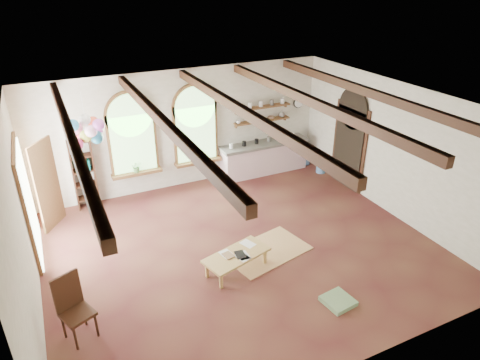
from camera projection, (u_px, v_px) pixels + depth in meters
floor at (241, 248)px, 9.29m from camera, size 8.00×8.00×0.00m
ceiling_beams at (241, 110)px, 7.91m from camera, size 6.20×6.80×0.18m
window_left at (132, 137)px, 10.79m from camera, size 1.30×0.28×2.20m
window_right at (196, 127)px, 11.45m from camera, size 1.30×0.28×2.20m
left_doorway at (28, 204)px, 8.71m from camera, size 0.10×1.90×2.50m
right_doorway at (348, 148)px, 11.54m from camera, size 0.10×1.30×2.40m
kitchen_counter at (264, 157)px, 12.55m from camera, size 2.68×0.62×0.94m
wall_shelf_lower at (262, 121)px, 12.22m from camera, size 1.70×0.24×0.04m
wall_shelf_upper at (262, 107)px, 12.05m from camera, size 1.70×0.24×0.04m
wall_clock at (299, 103)px, 12.61m from camera, size 0.32×0.04×0.32m
bookshelf at (84, 174)px, 10.53m from camera, size 0.53×0.32×1.80m
coffee_table at (236, 256)px, 8.47m from camera, size 1.46×0.96×0.38m
side_chair at (78, 320)px, 6.92m from camera, size 0.60×0.60×1.16m
floor_mat at (267, 251)px, 9.18m from camera, size 1.96×1.44×0.02m
floor_cushion at (338, 301)px, 7.74m from camera, size 0.57×0.57×0.09m
water_jug_a at (305, 156)px, 13.21m from camera, size 0.31×0.31×0.61m
water_jug_b at (321, 165)px, 12.65m from camera, size 0.28×0.28×0.53m
balloon_cluster at (87, 131)px, 9.13m from camera, size 0.78×0.85×1.16m
table_book at (224, 257)px, 8.35m from camera, size 0.22×0.28×0.02m
tablet at (240, 255)px, 8.43m from camera, size 0.22×0.29×0.01m
potted_plant_left at (137, 167)px, 11.06m from camera, size 0.27×0.23×0.30m
potted_plant_right at (198, 156)px, 11.71m from camera, size 0.27×0.23×0.30m
shelf_cup_a at (238, 122)px, 11.90m from camera, size 0.12×0.10×0.10m
shelf_cup_b at (250, 120)px, 12.04m from camera, size 0.10×0.10×0.09m
shelf_bowl_a at (261, 119)px, 12.18m from camera, size 0.22×0.22×0.05m
shelf_bowl_b at (271, 117)px, 12.32m from camera, size 0.20×0.20×0.06m
shelf_vase at (282, 114)px, 12.42m from camera, size 0.18×0.18×0.19m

